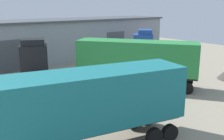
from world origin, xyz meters
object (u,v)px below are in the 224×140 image
Objects in this scene: container_trailer_green at (137,58)px; tractor_unit_blue at (147,47)px; oil_drum at (181,67)px; tractor_unit_black at (34,63)px; container_trailer_grey at (88,101)px.

container_trailer_green is 1.58× the size of tractor_unit_blue.
tractor_unit_blue reaches higher than oil_drum.
oil_drum is at bearing -117.50° from container_trailer_green.
tractor_unit_blue is 5.58m from oil_drum.
container_trailer_grey is at bearing -167.05° from tractor_unit_black.
tractor_unit_black is at bearing 43.08° from tractor_unit_blue.
container_trailer_grey is at bearing 80.92° from tractor_unit_blue.
oil_drum is at bearing 134.74° from tractor_unit_blue.
container_trailer_green is 11.50× the size of oil_drum.
oil_drum is (0.07, -5.36, -1.56)m from tractor_unit_blue.
tractor_unit_black reaches higher than container_trailer_green.
tractor_unit_blue reaches higher than tractor_unit_black.
container_trailer_grey is at bearing 88.30° from container_trailer_green.
tractor_unit_blue reaches higher than container_trailer_green.
tractor_unit_blue is 0.61× the size of container_trailer_grey.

